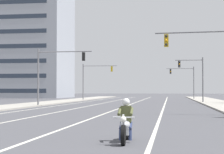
{
  "coord_description": "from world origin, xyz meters",
  "views": [
    {
      "loc": [
        4.89,
        -6.62,
        1.73
      ],
      "look_at": [
        1.37,
        17.65,
        2.54
      ],
      "focal_mm": 64.11,
      "sensor_mm": 36.0,
      "label": 1
    }
  ],
  "objects_px": {
    "motorcycle_with_rider": "(126,125)",
    "traffic_signal_far_right": "(186,78)",
    "traffic_signal_mid_left": "(93,76)",
    "traffic_signal_near_left": "(54,68)",
    "traffic_signal_near_right": "(209,56)",
    "traffic_signal_mid_right": "(195,73)",
    "apartment_building_far_left_block": "(9,36)"
  },
  "relations": [
    {
      "from": "motorcycle_with_rider",
      "to": "traffic_signal_far_right",
      "type": "bearing_deg",
      "value": 85.98
    },
    {
      "from": "traffic_signal_mid_left",
      "to": "motorcycle_with_rider",
      "type": "bearing_deg",
      "value": -77.89
    },
    {
      "from": "traffic_signal_near_left",
      "to": "traffic_signal_mid_left",
      "type": "xyz_separation_m",
      "value": [
        -0.55,
        24.92,
        -0.01
      ]
    },
    {
      "from": "traffic_signal_mid_left",
      "to": "traffic_signal_near_right",
      "type": "bearing_deg",
      "value": -67.51
    },
    {
      "from": "traffic_signal_mid_right",
      "to": "traffic_signal_mid_left",
      "type": "xyz_separation_m",
      "value": [
        -16.25,
        10.94,
        0.13
      ]
    },
    {
      "from": "traffic_signal_mid_right",
      "to": "traffic_signal_far_right",
      "type": "bearing_deg",
      "value": 91.06
    },
    {
      "from": "traffic_signal_mid_left",
      "to": "apartment_building_far_left_block",
      "type": "distance_m",
      "value": 36.03
    },
    {
      "from": "traffic_signal_near_left",
      "to": "traffic_signal_far_right",
      "type": "height_order",
      "value": "same"
    },
    {
      "from": "traffic_signal_near_right",
      "to": "traffic_signal_near_left",
      "type": "xyz_separation_m",
      "value": [
        -15.03,
        12.73,
        0.03
      ]
    },
    {
      "from": "apartment_building_far_left_block",
      "to": "traffic_signal_mid_left",
      "type": "bearing_deg",
      "value": -43.54
    },
    {
      "from": "traffic_signal_near_left",
      "to": "apartment_building_far_left_block",
      "type": "bearing_deg",
      "value": 117.69
    },
    {
      "from": "traffic_signal_far_right",
      "to": "traffic_signal_mid_right",
      "type": "bearing_deg",
      "value": -88.94
    },
    {
      "from": "traffic_signal_far_right",
      "to": "apartment_building_far_left_block",
      "type": "distance_m",
      "value": 44.18
    },
    {
      "from": "traffic_signal_far_right",
      "to": "traffic_signal_mid_left",
      "type": "bearing_deg",
      "value": -146.25
    },
    {
      "from": "motorcycle_with_rider",
      "to": "traffic_signal_near_right",
      "type": "distance_m",
      "value": 16.35
    },
    {
      "from": "traffic_signal_mid_left",
      "to": "traffic_signal_near_left",
      "type": "bearing_deg",
      "value": -88.73
    },
    {
      "from": "traffic_signal_near_right",
      "to": "apartment_building_far_left_block",
      "type": "relative_size",
      "value": 0.21
    },
    {
      "from": "traffic_signal_near_right",
      "to": "traffic_signal_mid_left",
      "type": "xyz_separation_m",
      "value": [
        -15.59,
        37.65,
        0.02
      ]
    },
    {
      "from": "traffic_signal_mid_right",
      "to": "traffic_signal_far_right",
      "type": "distance_m",
      "value": 21.54
    },
    {
      "from": "traffic_signal_far_right",
      "to": "apartment_building_far_left_block",
      "type": "xyz_separation_m",
      "value": [
        -40.83,
        13.15,
        10.55
      ]
    },
    {
      "from": "traffic_signal_mid_right",
      "to": "traffic_signal_far_right",
      "type": "relative_size",
      "value": 1.0
    },
    {
      "from": "traffic_signal_near_right",
      "to": "traffic_signal_mid_right",
      "type": "xyz_separation_m",
      "value": [
        0.66,
        26.71,
        -0.1
      ]
    },
    {
      "from": "traffic_signal_near_right",
      "to": "motorcycle_with_rider",
      "type": "bearing_deg",
      "value": -105.29
    },
    {
      "from": "traffic_signal_mid_right",
      "to": "traffic_signal_mid_left",
      "type": "bearing_deg",
      "value": 146.04
    },
    {
      "from": "traffic_signal_mid_right",
      "to": "apartment_building_far_left_block",
      "type": "bearing_deg",
      "value": 139.93
    },
    {
      "from": "traffic_signal_mid_right",
      "to": "apartment_building_far_left_block",
      "type": "distance_m",
      "value": 54.92
    },
    {
      "from": "traffic_signal_mid_left",
      "to": "apartment_building_far_left_block",
      "type": "height_order",
      "value": "apartment_building_far_left_block"
    },
    {
      "from": "traffic_signal_near_right",
      "to": "traffic_signal_far_right",
      "type": "relative_size",
      "value": 1.0
    },
    {
      "from": "traffic_signal_far_right",
      "to": "apartment_building_far_left_block",
      "type": "height_order",
      "value": "apartment_building_far_left_block"
    },
    {
      "from": "traffic_signal_near_right",
      "to": "traffic_signal_mid_right",
      "type": "relative_size",
      "value": 1.0
    },
    {
      "from": "traffic_signal_far_right",
      "to": "traffic_signal_near_right",
      "type": "bearing_deg",
      "value": -90.31
    },
    {
      "from": "motorcycle_with_rider",
      "to": "traffic_signal_near_left",
      "type": "bearing_deg",
      "value": 111.05
    }
  ]
}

